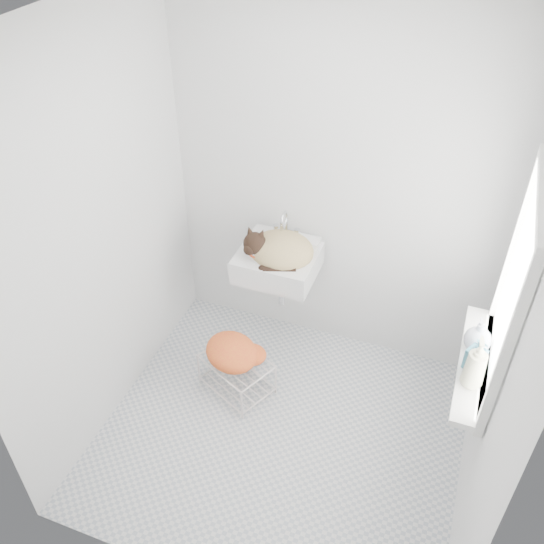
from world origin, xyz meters
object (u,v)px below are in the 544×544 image
(sink, at_px, (278,253))
(bottle_b, at_px, (472,368))
(bottle_a, at_px, (470,384))
(bottle_c, at_px, (475,348))
(cat, at_px, (279,250))
(wire_rack, at_px, (237,372))

(sink, height_order, bottle_b, sink)
(bottle_a, xyz_separation_m, bottle_c, (0.00, 0.27, 0.00))
(cat, height_order, wire_rack, cat)
(wire_rack, bearing_deg, bottle_c, 1.53)
(sink, distance_m, cat, 0.05)
(wire_rack, xyz_separation_m, bottle_c, (1.41, 0.04, 0.70))
(bottle_b, relative_size, bottle_c, 1.03)
(wire_rack, distance_m, bottle_a, 1.59)
(wire_rack, height_order, bottle_b, bottle_b)
(sink, relative_size, bottle_c, 2.75)
(cat, distance_m, wire_rack, 0.88)
(sink, xyz_separation_m, bottle_c, (1.30, -0.44, 0.00))
(sink, height_order, bottle_c, sink)
(bottle_a, bearing_deg, wire_rack, 170.72)
(wire_rack, height_order, bottle_a, bottle_a)
(bottle_a, relative_size, bottle_b, 1.27)
(wire_rack, distance_m, bottle_b, 1.58)
(cat, height_order, bottle_a, cat)
(sink, relative_size, bottle_a, 2.11)
(sink, relative_size, wire_rack, 1.17)
(sink, bearing_deg, bottle_b, -24.64)
(bottle_b, bearing_deg, sink, 155.36)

